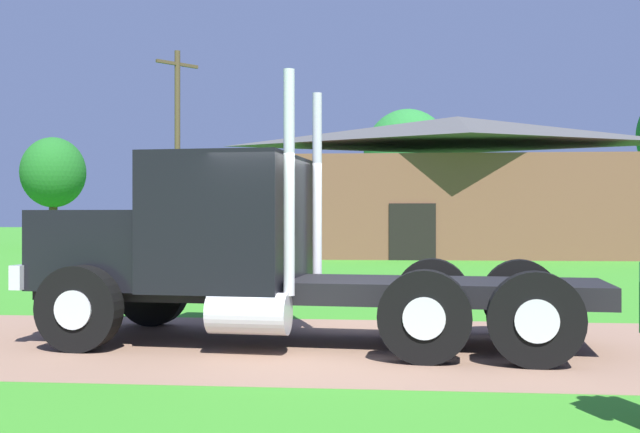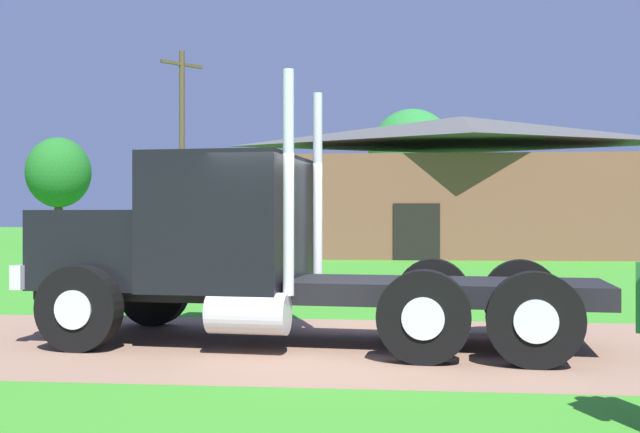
% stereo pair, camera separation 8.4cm
% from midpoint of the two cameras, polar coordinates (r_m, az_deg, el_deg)
% --- Properties ---
extents(ground_plane, '(200.00, 200.00, 0.00)m').
position_cam_midpoint_polar(ground_plane, '(10.36, -0.04, -9.53)').
color(ground_plane, '#398B25').
extents(dirt_track, '(120.00, 5.07, 0.01)m').
position_cam_midpoint_polar(dirt_track, '(10.36, -0.04, -9.50)').
color(dirt_track, '#8E6B55').
rests_on(dirt_track, ground_plane).
extents(truck_foreground_white, '(7.75, 3.24, 3.54)m').
position_cam_midpoint_polar(truck_foreground_white, '(10.65, -5.95, -2.55)').
color(truck_foreground_white, black).
rests_on(truck_foreground_white, ground_plane).
extents(shed_building, '(14.47, 7.15, 5.96)m').
position_cam_midpoint_polar(shed_building, '(33.32, 10.53, 2.04)').
color(shed_building, brown).
rests_on(shed_building, ground_plane).
extents(utility_pole_near, '(1.54, 1.76, 9.26)m').
position_cam_midpoint_polar(utility_pole_near, '(35.88, -10.13, 5.13)').
color(utility_pole_near, '#4E3E27').
rests_on(utility_pole_near, ground_plane).
extents(tree_mid, '(3.41, 3.41, 5.92)m').
position_cam_midpoint_polar(tree_mid, '(43.57, -18.75, 3.06)').
color(tree_mid, '#513823').
rests_on(tree_mid, ground_plane).
extents(tree_right, '(4.67, 4.67, 7.38)m').
position_cam_midpoint_polar(tree_right, '(41.17, 6.89, 4.34)').
color(tree_right, '#513823').
rests_on(tree_right, ground_plane).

